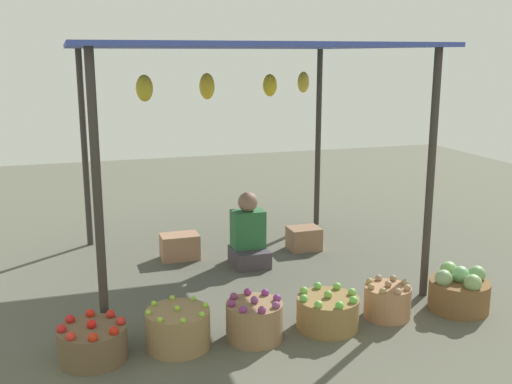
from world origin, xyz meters
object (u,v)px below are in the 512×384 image
at_px(basket_green_apples, 328,312).
at_px(basket_potatoes, 387,301).
at_px(basket_limes, 178,328).
at_px(wooden_crate_stacked_rear, 304,238).
at_px(basket_purple_onions, 255,320).
at_px(basket_cabbages, 459,291).
at_px(vendor_person, 249,237).
at_px(basket_red_tomatoes, 93,343).
at_px(wooden_crate_near_vendor, 180,247).

height_order(basket_green_apples, basket_potatoes, basket_potatoes).
height_order(basket_limes, wooden_crate_stacked_rear, basket_limes).
bearing_deg(basket_limes, basket_potatoes, -0.07).
bearing_deg(basket_purple_onions, wooden_crate_stacked_rear, 58.25).
bearing_deg(basket_green_apples, basket_purple_onions, -179.79).
height_order(basket_cabbages, wooden_crate_stacked_rear, basket_cabbages).
bearing_deg(vendor_person, basket_green_apples, -84.36).
bearing_deg(basket_purple_onions, basket_cabbages, -0.27).
bearing_deg(basket_green_apples, wooden_crate_stacked_rear, 73.38).
distance_m(basket_red_tomatoes, wooden_crate_near_vendor, 2.26).
xyz_separation_m(vendor_person, basket_potatoes, (0.74, -1.63, -0.16)).
bearing_deg(basket_limes, wooden_crate_stacked_rear, 46.57).
relative_size(basket_purple_onions, basket_green_apples, 0.88).
relative_size(basket_red_tomatoes, basket_limes, 1.02).
relative_size(basket_purple_onions, wooden_crate_near_vendor, 1.10).
height_order(vendor_person, wooden_crate_stacked_rear, vendor_person).
bearing_deg(wooden_crate_stacked_rear, wooden_crate_near_vendor, 175.69).
bearing_deg(basket_cabbages, basket_potatoes, 175.51).
bearing_deg(basket_limes, basket_purple_onions, -4.43).
relative_size(basket_potatoes, basket_cabbages, 0.76).
distance_m(vendor_person, basket_purple_onions, 1.74).
height_order(vendor_person, basket_green_apples, vendor_person).
xyz_separation_m(basket_red_tomatoes, wooden_crate_near_vendor, (1.02, 2.02, 0.01)).
height_order(basket_green_apples, wooden_crate_near_vendor, basket_green_apples).
bearing_deg(basket_red_tomatoes, wooden_crate_near_vendor, 63.14).
bearing_deg(basket_potatoes, basket_green_apples, -175.81).
bearing_deg(wooden_crate_near_vendor, basket_potatoes, -55.16).
bearing_deg(basket_limes, basket_cabbages, -1.28).
relative_size(basket_limes, basket_potatoes, 1.24).
relative_size(basket_green_apples, basket_potatoes, 1.29).
relative_size(vendor_person, basket_red_tomatoes, 1.56).
bearing_deg(basket_purple_onions, basket_limes, 175.57).
distance_m(basket_red_tomatoes, wooden_crate_stacked_rear, 3.09).
distance_m(basket_limes, basket_cabbages, 2.47).
height_order(basket_red_tomatoes, basket_cabbages, basket_cabbages).
bearing_deg(basket_cabbages, wooden_crate_near_vendor, 135.13).
bearing_deg(wooden_crate_near_vendor, basket_green_apples, -67.97).
bearing_deg(basket_purple_onions, basket_potatoes, 2.11).
relative_size(basket_cabbages, wooden_crate_near_vendor, 1.27).
distance_m(basket_limes, wooden_crate_stacked_rear, 2.63).
bearing_deg(basket_potatoes, wooden_crate_near_vendor, 124.84).
bearing_deg(vendor_person, basket_cabbages, -50.03).
height_order(basket_red_tomatoes, basket_potatoes, basket_potatoes).
bearing_deg(basket_red_tomatoes, basket_potatoes, 0.01).
bearing_deg(wooden_crate_near_vendor, vendor_person, -30.05).
distance_m(basket_red_tomatoes, basket_green_apples, 1.85).
xyz_separation_m(basket_limes, basket_cabbages, (2.47, -0.06, 0.02)).
bearing_deg(basket_potatoes, basket_red_tomatoes, -179.99).
bearing_deg(basket_green_apples, basket_potatoes, 4.19).
relative_size(basket_cabbages, wooden_crate_stacked_rear, 1.47).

